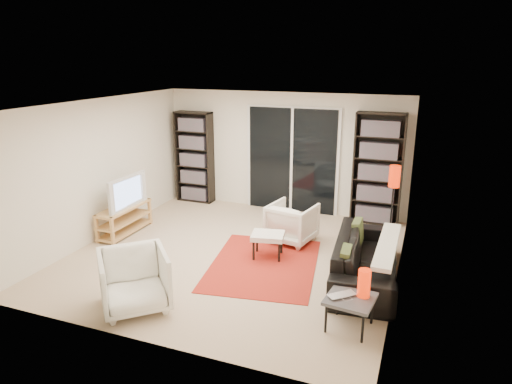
# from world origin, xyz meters

# --- Properties ---
(floor) EXTENTS (5.00, 5.00, 0.00)m
(floor) POSITION_xyz_m (0.00, 0.00, 0.00)
(floor) COLOR beige
(floor) RESTS_ON ground
(wall_back) EXTENTS (5.00, 0.02, 2.40)m
(wall_back) POSITION_xyz_m (0.00, 2.50, 1.20)
(wall_back) COLOR white
(wall_back) RESTS_ON ground
(wall_front) EXTENTS (5.00, 0.02, 2.40)m
(wall_front) POSITION_xyz_m (0.00, -2.50, 1.20)
(wall_front) COLOR white
(wall_front) RESTS_ON ground
(wall_left) EXTENTS (0.02, 5.00, 2.40)m
(wall_left) POSITION_xyz_m (-2.50, 0.00, 1.20)
(wall_left) COLOR white
(wall_left) RESTS_ON ground
(wall_right) EXTENTS (0.02, 5.00, 2.40)m
(wall_right) POSITION_xyz_m (2.50, 0.00, 1.20)
(wall_right) COLOR white
(wall_right) RESTS_ON ground
(ceiling) EXTENTS (5.00, 5.00, 0.02)m
(ceiling) POSITION_xyz_m (0.00, 0.00, 2.40)
(ceiling) COLOR white
(ceiling) RESTS_ON wall_back
(sliding_door) EXTENTS (1.92, 0.08, 2.16)m
(sliding_door) POSITION_xyz_m (0.20, 2.46, 1.05)
(sliding_door) COLOR white
(sliding_door) RESTS_ON ground
(bookshelf_left) EXTENTS (0.80, 0.30, 1.95)m
(bookshelf_left) POSITION_xyz_m (-1.95, 2.33, 0.98)
(bookshelf_left) COLOR black
(bookshelf_left) RESTS_ON ground
(bookshelf_right) EXTENTS (0.90, 0.30, 2.10)m
(bookshelf_right) POSITION_xyz_m (1.90, 2.33, 1.05)
(bookshelf_right) COLOR black
(bookshelf_right) RESTS_ON ground
(tv_stand) EXTENTS (0.38, 1.19, 0.50)m
(tv_stand) POSITION_xyz_m (-2.23, 0.16, 0.26)
(tv_stand) COLOR #DDBA69
(tv_stand) RESTS_ON floor
(tv) EXTENTS (0.16, 1.00, 0.57)m
(tv) POSITION_xyz_m (-2.21, 0.16, 0.79)
(tv) COLOR black
(tv) RESTS_ON tv_stand
(rug) EXTENTS (1.89, 2.35, 0.01)m
(rug) POSITION_xyz_m (0.56, -0.18, 0.01)
(rug) COLOR #B22619
(rug) RESTS_ON floor
(sofa) EXTENTS (1.02, 2.22, 0.63)m
(sofa) POSITION_xyz_m (2.08, -0.08, 0.32)
(sofa) COLOR black
(sofa) RESTS_ON floor
(armchair_back) EXTENTS (0.85, 0.87, 0.68)m
(armchair_back) POSITION_xyz_m (0.69, 0.88, 0.34)
(armchair_back) COLOR white
(armchair_back) RESTS_ON floor
(armchair_front) EXTENTS (1.16, 1.16, 0.76)m
(armchair_front) POSITION_xyz_m (-0.54, -1.92, 0.38)
(armchair_front) COLOR white
(armchair_front) RESTS_ON floor
(ottoman) EXTENTS (0.57, 0.50, 0.40)m
(ottoman) POSITION_xyz_m (0.52, 0.11, 0.34)
(ottoman) COLOR white
(ottoman) RESTS_ON floor
(side_table) EXTENTS (0.59, 0.59, 0.40)m
(side_table) POSITION_xyz_m (2.07, -1.40, 0.36)
(side_table) COLOR #47474C
(side_table) RESTS_ON floor
(laptop) EXTENTS (0.39, 0.39, 0.03)m
(laptop) POSITION_xyz_m (2.01, -1.45, 0.41)
(laptop) COLOR silver
(laptop) RESTS_ON side_table
(table_lamp) EXTENTS (0.15, 0.15, 0.33)m
(table_lamp) POSITION_xyz_m (2.21, -1.32, 0.57)
(table_lamp) COLOR red
(table_lamp) RESTS_ON side_table
(floor_lamp) EXTENTS (0.20, 0.20, 1.35)m
(floor_lamp) POSITION_xyz_m (2.27, 1.45, 1.02)
(floor_lamp) COLOR black
(floor_lamp) RESTS_ON floor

